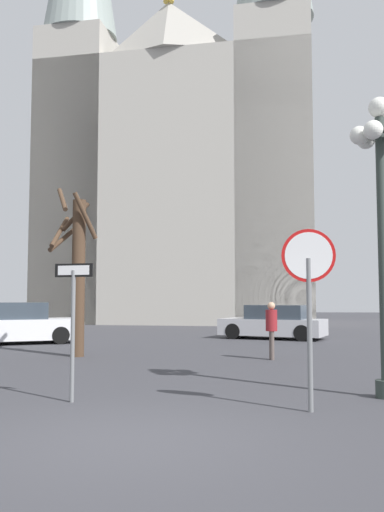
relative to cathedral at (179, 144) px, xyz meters
The scene contains 9 objects.
ground_plane 33.83m from the cathedral, 83.38° to the right, with size 120.00×120.00×0.00m, color #38383D.
cathedral is the anchor object (origin of this frame).
stop_sign 31.72m from the cathedral, 78.59° to the right, with size 0.81×0.11×2.74m.
one_way_arrow_sign 31.06m from the cathedral, 85.80° to the right, with size 0.69×0.17×2.26m.
street_lamp 30.29m from the cathedral, 75.37° to the right, with size 1.03×0.94×5.23m.
bare_tree 24.26m from the cathedral, 90.13° to the right, with size 1.42×1.57×4.99m.
parked_car_near_silver 19.63m from the cathedral, 67.75° to the right, with size 4.60×3.12×1.40m.
parked_car_far_white 21.79m from the cathedral, 101.45° to the right, with size 4.45×3.57×1.53m.
pedestrian_walking 25.74m from the cathedral, 75.98° to the right, with size 0.32×0.32×1.58m.
Camera 1 is at (1.45, -6.59, 1.69)m, focal length 38.79 mm.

